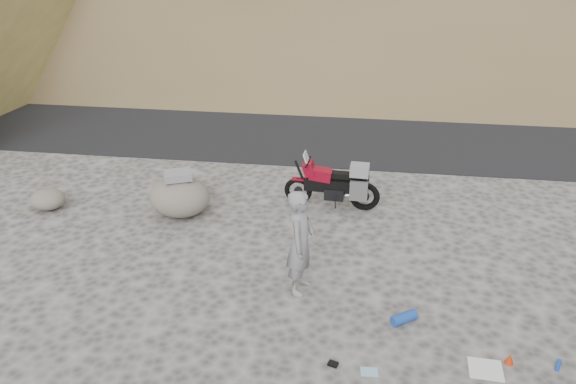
{
  "coord_description": "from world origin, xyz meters",
  "views": [
    {
      "loc": [
        0.38,
        -8.03,
        6.03
      ],
      "look_at": [
        -0.99,
        1.99,
        1.0
      ],
      "focal_mm": 35.0,
      "sensor_mm": 36.0,
      "label": 1
    }
  ],
  "objects": [
    {
      "name": "ground",
      "position": [
        0.0,
        0.0,
        0.0
      ],
      "size": [
        140.0,
        140.0,
        0.0
      ],
      "primitive_type": "plane",
      "color": "#44423F",
      "rests_on": "ground"
    },
    {
      "name": "road",
      "position": [
        0.0,
        9.0,
        0.0
      ],
      "size": [
        120.0,
        7.0,
        0.05
      ],
      "primitive_type": "cube",
      "color": "black",
      "rests_on": "ground"
    },
    {
      "name": "motorcycle",
      "position": [
        -0.09,
        3.38,
        0.56
      ],
      "size": [
        2.19,
        0.7,
        1.3
      ],
      "rotation": [
        0.0,
        0.0,
        -0.06
      ],
      "color": "black",
      "rests_on": "ground"
    },
    {
      "name": "man",
      "position": [
        -0.51,
        0.14,
        0.0
      ],
      "size": [
        0.59,
        0.78,
        1.95
      ],
      "primitive_type": "imported",
      "rotation": [
        0.0,
        0.0,
        1.39
      ],
      "color": "gray",
      "rests_on": "ground"
    },
    {
      "name": "boulder",
      "position": [
        -3.48,
        2.55,
        0.46
      ],
      "size": [
        1.53,
        1.37,
        1.05
      ],
      "rotation": [
        0.0,
        0.0,
        0.18
      ],
      "color": "#5E5A51",
      "rests_on": "ground"
    },
    {
      "name": "small_rock",
      "position": [
        -6.55,
        2.41,
        0.23
      ],
      "size": [
        0.98,
        0.94,
        0.46
      ],
      "rotation": [
        0.0,
        0.0,
        -0.4
      ],
      "color": "#5E5A51",
      "rests_on": "ground"
    },
    {
      "name": "gear_white_cloth",
      "position": [
        2.42,
        -1.46,
        0.01
      ],
      "size": [
        0.51,
        0.46,
        0.02
      ],
      "primitive_type": "cube",
      "rotation": [
        0.0,
        0.0,
        -0.05
      ],
      "color": "white",
      "rests_on": "ground"
    },
    {
      "name": "gear_blue_mat",
      "position": [
        1.27,
        -0.53,
        0.09
      ],
      "size": [
        0.47,
        0.4,
        0.18
      ],
      "primitive_type": "cylinder",
      "rotation": [
        0.0,
        1.57,
        0.62
      ],
      "color": "#1B46A7",
      "rests_on": "ground"
    },
    {
      "name": "gear_bottle",
      "position": [
        3.46,
        -1.32,
        0.1
      ],
      "size": [
        0.09,
        0.09,
        0.19
      ],
      "primitive_type": "cylinder",
      "rotation": [
        0.0,
        0.0,
        0.41
      ],
      "color": "#1B46A7",
      "rests_on": "ground"
    },
    {
      "name": "gear_funnel",
      "position": [
        2.79,
        -1.27,
        0.09
      ],
      "size": [
        0.18,
        0.18,
        0.17
      ],
      "primitive_type": "cone",
      "rotation": [
        0.0,
        0.0,
        -0.43
      ],
      "color": "red",
      "rests_on": "ground"
    },
    {
      "name": "gear_glove_a",
      "position": [
        0.19,
        -1.67,
        0.02
      ],
      "size": [
        0.17,
        0.14,
        0.04
      ],
      "primitive_type": "cube",
      "rotation": [
        0.0,
        0.0,
        -0.31
      ],
      "color": "black",
      "rests_on": "ground"
    },
    {
      "name": "gear_blue_cloth",
      "position": [
        0.72,
        -1.74,
        0.01
      ],
      "size": [
        0.27,
        0.21,
        0.01
      ],
      "primitive_type": "cube",
      "rotation": [
        0.0,
        0.0,
        0.07
      ],
      "color": "#8BBAD8",
      "rests_on": "ground"
    }
  ]
}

